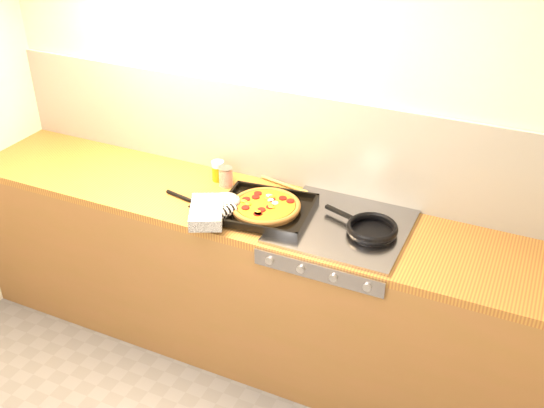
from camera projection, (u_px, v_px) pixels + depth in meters
The scene contains 9 objects.
room_shell at pixel (280, 138), 3.21m from camera, with size 3.20×3.20×3.20m.
counter_run at pixel (256, 280), 3.34m from camera, with size 3.20×0.62×0.90m.
stovetop at pixel (342, 227), 2.95m from camera, with size 0.60×0.56×0.02m, color #939297.
pizza_on_tray at pixel (250, 208), 3.02m from camera, with size 0.58×0.54×0.07m.
frying_pan at pixel (371, 229), 2.87m from camera, with size 0.41×0.30×0.04m.
tomato_can at pixel (226, 177), 3.27m from camera, with size 0.08×0.08×0.10m.
juice_glass at pixel (218, 171), 3.32m from camera, with size 0.08×0.08×0.11m.
wooden_spoon at pixel (290, 187), 3.27m from camera, with size 0.30×0.09×0.02m.
black_spatula at pixel (189, 200), 3.15m from camera, with size 0.29×0.11×0.02m.
Camera 1 is at (1.20, -1.29, 2.50)m, focal length 42.00 mm.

